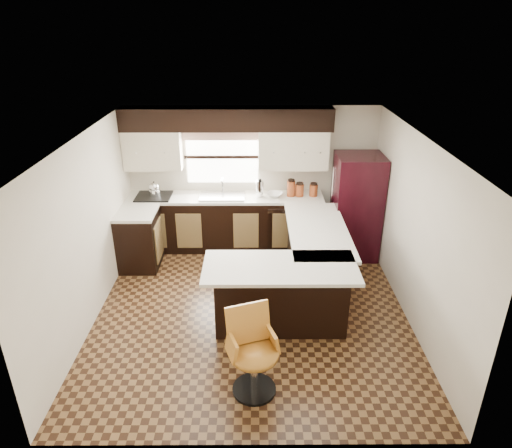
{
  "coord_description": "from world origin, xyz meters",
  "views": [
    {
      "loc": [
        0.04,
        -5.27,
        3.73
      ],
      "look_at": [
        0.06,
        0.45,
        1.1
      ],
      "focal_mm": 32.0,
      "sensor_mm": 36.0,
      "label": 1
    }
  ],
  "objects_px": {
    "peninsula_return": "(281,296)",
    "bar_chair": "(254,355)",
    "refrigerator": "(356,207)",
    "peninsula_long": "(313,259)"
  },
  "relations": [
    {
      "from": "peninsula_return",
      "to": "bar_chair",
      "type": "xyz_separation_m",
      "value": [
        -0.34,
        -1.15,
        0.04
      ]
    },
    {
      "from": "peninsula_long",
      "to": "bar_chair",
      "type": "xyz_separation_m",
      "value": [
        -0.87,
        -2.13,
        0.04
      ]
    },
    {
      "from": "bar_chair",
      "to": "peninsula_return",
      "type": "bearing_deg",
      "value": 54.45
    },
    {
      "from": "refrigerator",
      "to": "bar_chair",
      "type": "height_order",
      "value": "refrigerator"
    },
    {
      "from": "bar_chair",
      "to": "refrigerator",
      "type": "bearing_deg",
      "value": 42.73
    },
    {
      "from": "peninsula_long",
      "to": "refrigerator",
      "type": "xyz_separation_m",
      "value": [
        0.81,
        1.0,
        0.42
      ]
    },
    {
      "from": "peninsula_long",
      "to": "peninsula_return",
      "type": "xyz_separation_m",
      "value": [
        -0.53,
        -0.97,
        0.0
      ]
    },
    {
      "from": "peninsula_long",
      "to": "peninsula_return",
      "type": "relative_size",
      "value": 1.18
    },
    {
      "from": "peninsula_return",
      "to": "refrigerator",
      "type": "xyz_separation_m",
      "value": [
        1.33,
        1.97,
        0.42
      ]
    },
    {
      "from": "peninsula_long",
      "to": "peninsula_return",
      "type": "bearing_deg",
      "value": -118.3
    }
  ]
}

